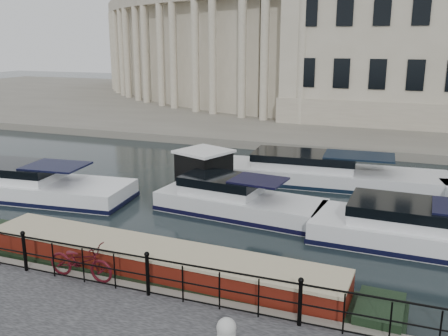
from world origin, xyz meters
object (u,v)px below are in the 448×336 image
at_px(mooring_bollard, 226,333).
at_px(narrowboat, 156,273).
at_px(bicycle, 81,261).
at_px(harbour_hut, 204,175).

height_order(mooring_bollard, narrowboat, mooring_bollard).
relative_size(mooring_bollard, narrowboat, 0.05).
distance_m(bicycle, harbour_hut, 10.05).
distance_m(bicycle, narrowboat, 2.20).
height_order(bicycle, narrowboat, bicycle).
bearing_deg(bicycle, mooring_bollard, -107.08).
xyz_separation_m(bicycle, harbour_hut, (-0.56, 10.03, -0.13)).
height_order(bicycle, harbour_hut, harbour_hut).
bearing_deg(mooring_bollard, bicycle, 162.93).
bearing_deg(narrowboat, bicycle, -137.74).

